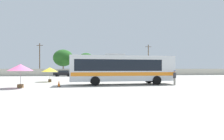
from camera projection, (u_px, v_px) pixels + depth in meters
ground_plane at (115, 79)px, 32.32m from camera, size 300.00×300.00×0.00m
perimeter_wall at (104, 72)px, 49.95m from camera, size 80.00×0.30×1.87m
coach_bus_silver_orange at (121, 68)px, 21.91m from camera, size 12.36×2.90×3.63m
attendant_by_bus_door at (175, 77)px, 21.11m from camera, size 0.38×0.38×1.67m
vendor_umbrella_near_gate_pink at (20, 68)px, 17.91m from camera, size 2.40×2.40×2.32m
vendor_umbrella_secondary_yellow at (50, 70)px, 26.38m from camera, size 2.27×2.27×2.06m
parked_car_leftmost_black at (63, 73)px, 44.60m from camera, size 4.49×2.23×1.46m
parked_car_second_grey at (86, 73)px, 45.70m from camera, size 4.08×2.05×1.47m
parked_car_third_white at (114, 73)px, 47.08m from camera, size 4.58×2.21×1.46m
utility_pole_near at (40, 59)px, 50.09m from camera, size 1.77×0.60×8.85m
utility_pole_far at (148, 59)px, 55.22m from camera, size 1.80×0.24×9.09m
roadside_tree_left at (63, 58)px, 54.92m from camera, size 5.90×5.90×7.62m
roadside_tree_midleft at (86, 60)px, 52.88m from camera, size 4.55×4.55×6.41m
traffic_cone_on_apron at (59, 84)px, 19.22m from camera, size 0.36×0.36×0.64m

